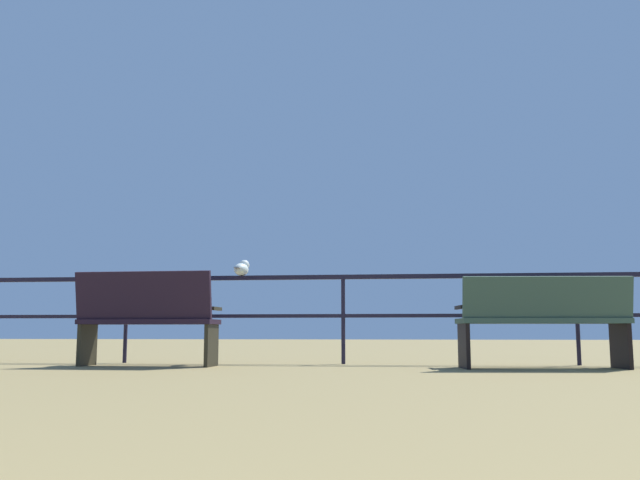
% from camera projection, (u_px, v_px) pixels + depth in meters
% --- Properties ---
extents(pier_railing, '(20.08, 0.05, 0.98)m').
position_uv_depth(pier_railing, '(343.00, 297.00, 7.58)').
color(pier_railing, black).
rests_on(pier_railing, ground_plane).
extents(bench_near_left, '(1.44, 0.60, 0.97)m').
position_uv_depth(bench_near_left, '(146.00, 314.00, 7.02)').
color(bench_near_left, black).
rests_on(bench_near_left, ground_plane).
extents(bench_near_right, '(1.64, 0.80, 0.88)m').
position_uv_depth(bench_near_right, '(543.00, 317.00, 6.57)').
color(bench_near_right, '#344D40').
rests_on(bench_near_right, ground_plane).
extents(seagull_on_rail, '(0.17, 0.41, 0.19)m').
position_uv_depth(seagull_on_rail, '(242.00, 268.00, 7.77)').
color(seagull_on_rail, silver).
rests_on(seagull_on_rail, pier_railing).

